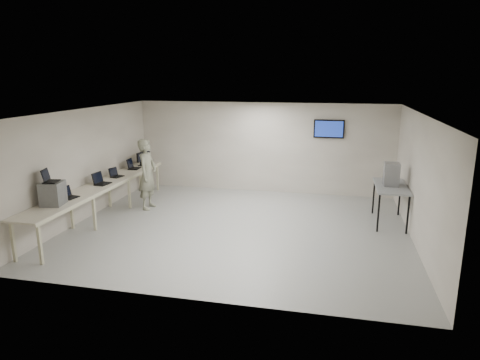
% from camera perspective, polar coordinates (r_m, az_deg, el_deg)
% --- Properties ---
extents(room, '(8.01, 7.01, 2.81)m').
position_cam_1_polar(room, '(10.10, 0.01, 1.24)').
color(room, '#9E9E9E').
rests_on(room, ground).
extents(workbench, '(0.76, 6.00, 0.90)m').
position_cam_1_polar(workbench, '(11.50, -17.95, -0.87)').
color(workbench, beige).
rests_on(workbench, ground).
extents(equipment_box, '(0.51, 0.55, 0.50)m').
position_cam_1_polar(equipment_box, '(9.98, -23.69, -1.65)').
color(equipment_box, slate).
rests_on(equipment_box, workbench).
extents(laptop_on_box, '(0.37, 0.41, 0.28)m').
position_cam_1_polar(laptop_on_box, '(9.93, -24.13, 0.16)').
color(laptop_on_box, black).
rests_on(laptop_on_box, equipment_box).
extents(laptop_0, '(0.33, 0.37, 0.27)m').
position_cam_1_polar(laptop_0, '(10.43, -21.91, -1.87)').
color(laptop_0, black).
rests_on(laptop_0, workbench).
extents(laptop_1, '(0.37, 0.43, 0.31)m').
position_cam_1_polar(laptop_1, '(11.46, -18.10, -0.15)').
color(laptop_1, black).
rests_on(laptop_1, workbench).
extents(laptop_2, '(0.34, 0.37, 0.25)m').
position_cam_1_polar(laptop_2, '(12.18, -16.26, 0.72)').
color(laptop_2, black).
rests_on(laptop_2, workbench).
extents(laptop_3, '(0.34, 0.40, 0.30)m').
position_cam_1_polar(laptop_3, '(13.09, -14.13, 1.79)').
color(laptop_3, black).
rests_on(laptop_3, workbench).
extents(monitor_near, '(0.19, 0.42, 0.42)m').
position_cam_1_polar(monitor_near, '(13.44, -13.14, 2.91)').
color(monitor_near, black).
rests_on(monitor_near, workbench).
extents(monitor_far, '(0.20, 0.45, 0.45)m').
position_cam_1_polar(monitor_far, '(13.81, -12.39, 3.32)').
color(monitor_far, black).
rests_on(monitor_far, workbench).
extents(soldier, '(0.47, 0.71, 1.94)m').
position_cam_1_polar(soldier, '(11.97, -12.22, 0.76)').
color(soldier, '#61634D').
rests_on(soldier, ground).
extents(side_table, '(0.75, 1.62, 0.97)m').
position_cam_1_polar(side_table, '(11.17, 19.49, -1.04)').
color(side_table, gray).
rests_on(side_table, ground).
extents(storage_bins, '(0.36, 0.40, 0.56)m').
position_cam_1_polar(storage_bins, '(11.08, 19.54, 0.72)').
color(storage_bins, gray).
rests_on(storage_bins, side_table).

